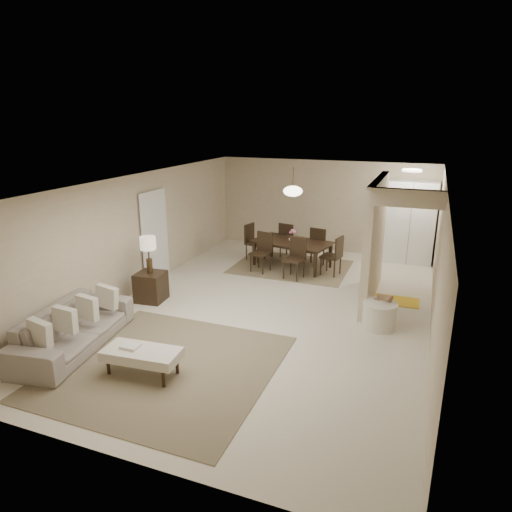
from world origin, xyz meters
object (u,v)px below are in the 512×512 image
at_px(sofa, 74,328).
at_px(side_table, 151,287).
at_px(dining_table, 291,254).
at_px(round_pouf, 379,315).
at_px(wicker_basket, 381,316).
at_px(ottoman_bench, 142,355).
at_px(pantry_cabinet, 410,222).

height_order(sofa, side_table, sofa).
distance_m(side_table, dining_table, 3.73).
height_order(round_pouf, wicker_basket, round_pouf).
relative_size(side_table, wicker_basket, 1.32).
height_order(sofa, ottoman_bench, sofa).
bearing_deg(ottoman_bench, round_pouf, 38.12).
xyz_separation_m(side_table, wicker_basket, (4.55, 0.48, -0.11)).
bearing_deg(ottoman_bench, pantry_cabinet, 60.38).
height_order(side_table, wicker_basket, side_table).
distance_m(pantry_cabinet, wicker_basket, 4.24).
relative_size(side_table, round_pouf, 0.98).
bearing_deg(side_table, ottoman_bench, -59.12).
distance_m(ottoman_bench, dining_table, 5.60).
distance_m(ottoman_bench, side_table, 2.86).
bearing_deg(pantry_cabinet, dining_table, -150.59).
bearing_deg(dining_table, side_table, -111.37).
xyz_separation_m(sofa, side_table, (0.05, 2.16, -0.04)).
bearing_deg(side_table, round_pouf, 4.84).
bearing_deg(sofa, wicker_basket, -68.85).
distance_m(sofa, wicker_basket, 5.31).
height_order(sofa, dining_table, sofa).
bearing_deg(sofa, side_table, -10.02).
xyz_separation_m(wicker_basket, dining_table, (-2.49, 2.63, 0.14)).
height_order(pantry_cabinet, ottoman_bench, pantry_cabinet).
xyz_separation_m(round_pouf, wicker_basket, (0.03, 0.10, -0.04)).
relative_size(sofa, ottoman_bench, 2.02).
distance_m(sofa, dining_table, 5.68).
bearing_deg(round_pouf, pantry_cabinet, 86.95).
bearing_deg(wicker_basket, dining_table, 133.45).
bearing_deg(pantry_cabinet, side_table, -135.72).
distance_m(ottoman_bench, round_pouf, 4.17).
bearing_deg(round_pouf, ottoman_bench, -137.10).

